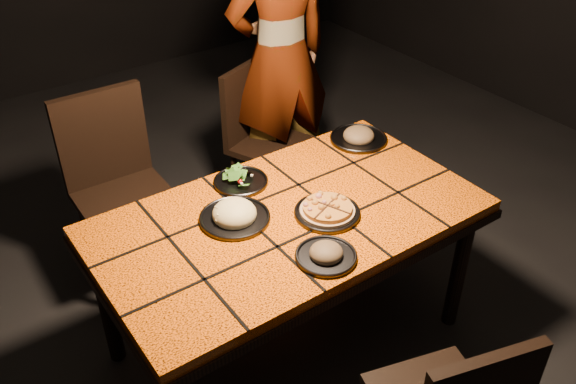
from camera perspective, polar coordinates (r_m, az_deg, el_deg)
room_shell at (r=2.17m, az=0.07°, el=14.03°), size 6.04×7.04×3.08m
dining_table at (r=2.58m, az=0.06°, el=-3.45°), size 1.62×0.92×0.75m
chair_far_left at (r=3.20m, az=-15.77°, el=1.35°), size 0.46×0.46×1.01m
chair_far_right at (r=3.63m, az=-2.69°, el=5.80°), size 0.53×0.53×0.90m
diner at (r=3.58m, az=-0.75°, el=12.60°), size 0.69×0.47×1.84m
plate_pizza at (r=2.53m, az=3.70°, el=-1.78°), size 0.30×0.30×0.04m
plate_pasta at (r=2.50m, az=-5.03°, el=-2.13°), size 0.29×0.29×0.10m
plate_salad at (r=2.72m, az=-4.46°, el=1.27°), size 0.24×0.24×0.07m
plate_mushroom_a at (r=2.31m, az=3.59°, el=-5.78°), size 0.24×0.24×0.08m
plate_mushroom_b at (r=3.06m, az=6.63°, el=5.24°), size 0.29×0.29×0.09m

